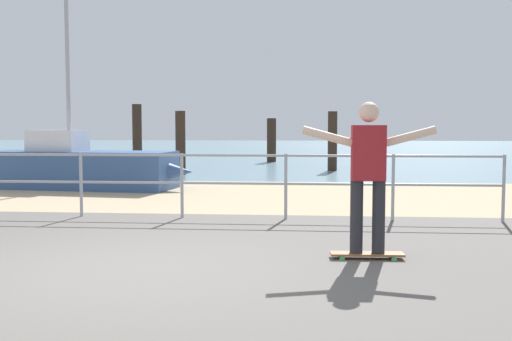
% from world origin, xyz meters
% --- Properties ---
extents(ground_plane, '(24.00, 10.00, 0.04)m').
position_xyz_m(ground_plane, '(0.00, -1.00, 0.00)').
color(ground_plane, '#605B56').
rests_on(ground_plane, ground).
extents(beach_strip, '(24.00, 6.00, 0.04)m').
position_xyz_m(beach_strip, '(0.00, 7.00, 0.00)').
color(beach_strip, tan).
rests_on(beach_strip, ground).
extents(sea_surface, '(72.00, 50.00, 0.04)m').
position_xyz_m(sea_surface, '(0.00, 35.00, 0.00)').
color(sea_surface, slate).
rests_on(sea_surface, ground).
extents(railing_fence, '(11.65, 0.05, 1.05)m').
position_xyz_m(railing_fence, '(-0.83, 3.60, 0.70)').
color(railing_fence, '#9EA0A5').
rests_on(railing_fence, ground).
extents(sailboat, '(5.04, 1.89, 4.65)m').
position_xyz_m(sailboat, '(-3.18, 7.89, 0.52)').
color(sailboat, '#335184').
rests_on(sailboat, ground).
extents(skateboard, '(0.81, 0.23, 0.08)m').
position_xyz_m(skateboard, '(2.65, 0.85, 0.07)').
color(skateboard, brown).
rests_on(skateboard, ground).
extents(skateboarder, '(1.45, 0.22, 1.65)m').
position_xyz_m(skateboarder, '(2.65, 0.85, 1.02)').
color(skateboarder, '#26262B').
rests_on(skateboarder, skateboard).
extents(groyne_post_0, '(0.34, 0.34, 2.30)m').
position_xyz_m(groyne_post_0, '(-4.20, 15.47, 1.15)').
color(groyne_post_0, '#332319').
rests_on(groyne_post_0, ground).
extents(groyne_post_1, '(0.30, 0.30, 1.96)m').
position_xyz_m(groyne_post_1, '(-1.86, 12.08, 0.98)').
color(groyne_post_1, '#332319').
rests_on(groyne_post_1, ground).
extents(groyne_post_2, '(0.39, 0.39, 1.85)m').
position_xyz_m(groyne_post_2, '(0.48, 19.17, 0.92)').
color(groyne_post_2, '#332319').
rests_on(groyne_post_2, ground).
extents(groyne_post_3, '(0.31, 0.31, 1.99)m').
position_xyz_m(groyne_post_3, '(2.81, 14.22, 1.00)').
color(groyne_post_3, '#332319').
rests_on(groyne_post_3, ground).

